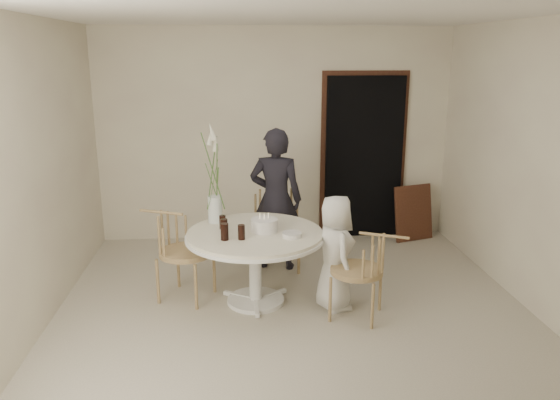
{
  "coord_description": "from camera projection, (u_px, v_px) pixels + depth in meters",
  "views": [
    {
      "loc": [
        -0.53,
        -4.69,
        2.4
      ],
      "look_at": [
        -0.11,
        0.3,
        1.03
      ],
      "focal_mm": 35.0,
      "sensor_mm": 36.0,
      "label": 1
    }
  ],
  "objects": [
    {
      "name": "ground",
      "position": [
        294.0,
        312.0,
        5.18
      ],
      "size": [
        4.5,
        4.5,
        0.0
      ],
      "primitive_type": "plane",
      "color": "beige",
      "rests_on": "ground"
    },
    {
      "name": "room_shell",
      "position": [
        295.0,
        143.0,
        4.75
      ],
      "size": [
        4.5,
        4.5,
        4.5
      ],
      "color": "white",
      "rests_on": "ground"
    },
    {
      "name": "doorway",
      "position": [
        364.0,
        158.0,
        7.1
      ],
      "size": [
        1.0,
        0.1,
        2.1
      ],
      "primitive_type": "cube",
      "color": "black",
      "rests_on": "ground"
    },
    {
      "name": "door_trim",
      "position": [
        363.0,
        153.0,
        7.12
      ],
      "size": [
        1.12,
        0.03,
        2.22
      ],
      "primitive_type": "cube",
      "color": "#512C1B",
      "rests_on": "ground"
    },
    {
      "name": "table",
      "position": [
        255.0,
        243.0,
        5.23
      ],
      "size": [
        1.33,
        1.33,
        0.73
      ],
      "color": "white",
      "rests_on": "ground"
    },
    {
      "name": "picture_frame",
      "position": [
        413.0,
        213.0,
        7.1
      ],
      "size": [
        0.57,
        0.32,
        0.72
      ],
      "primitive_type": "cube",
      "rotation": [
        -0.17,
        0.0,
        0.31
      ],
      "color": "#512C1B",
      "rests_on": "ground"
    },
    {
      "name": "chair_far",
      "position": [
        276.0,
        212.0,
        6.23
      ],
      "size": [
        0.55,
        0.58,
        0.95
      ],
      "rotation": [
        0.0,
        0.0,
        0.01
      ],
      "color": "tan",
      "rests_on": "ground"
    },
    {
      "name": "chair_right",
      "position": [
        370.0,
        263.0,
        4.93
      ],
      "size": [
        0.61,
        0.59,
        0.84
      ],
      "rotation": [
        0.0,
        0.0,
        -2.0
      ],
      "color": "tan",
      "rests_on": "ground"
    },
    {
      "name": "chair_left",
      "position": [
        174.0,
        242.0,
        5.37
      ],
      "size": [
        0.65,
        0.62,
        0.89
      ],
      "rotation": [
        0.0,
        0.0,
        1.17
      ],
      "color": "tan",
      "rests_on": "ground"
    },
    {
      "name": "girl",
      "position": [
        276.0,
        199.0,
        6.07
      ],
      "size": [
        0.65,
        0.5,
        1.6
      ],
      "primitive_type": "imported",
      "rotation": [
        0.0,
        0.0,
        2.91
      ],
      "color": "black",
      "rests_on": "ground"
    },
    {
      "name": "boy",
      "position": [
        335.0,
        253.0,
        5.14
      ],
      "size": [
        0.45,
        0.6,
        1.11
      ],
      "primitive_type": "imported",
      "rotation": [
        0.0,
        0.0,
        1.76
      ],
      "color": "silver",
      "rests_on": "ground"
    },
    {
      "name": "birthday_cake",
      "position": [
        264.0,
        225.0,
        5.2
      ],
      "size": [
        0.26,
        0.26,
        0.17
      ],
      "rotation": [
        0.0,
        0.0,
        -0.13
      ],
      "color": "white",
      "rests_on": "table"
    },
    {
      "name": "cola_tumbler_a",
      "position": [
        225.0,
        232.0,
        4.96
      ],
      "size": [
        0.09,
        0.09,
        0.16
      ],
      "primitive_type": "cylinder",
      "rotation": [
        0.0,
        0.0,
        -0.19
      ],
      "color": "black",
      "rests_on": "table"
    },
    {
      "name": "cola_tumbler_b",
      "position": [
        241.0,
        232.0,
        4.97
      ],
      "size": [
        0.08,
        0.08,
        0.14
      ],
      "primitive_type": "cylinder",
      "rotation": [
        0.0,
        0.0,
        0.35
      ],
      "color": "black",
      "rests_on": "table"
    },
    {
      "name": "cola_tumbler_c",
      "position": [
        224.0,
        226.0,
        5.13
      ],
      "size": [
        0.09,
        0.09,
        0.14
      ],
      "primitive_type": "cylinder",
      "rotation": [
        0.0,
        0.0,
        0.37
      ],
      "color": "black",
      "rests_on": "table"
    },
    {
      "name": "cola_tumbler_d",
      "position": [
        223.0,
        222.0,
        5.28
      ],
      "size": [
        0.06,
        0.06,
        0.13
      ],
      "primitive_type": "cylinder",
      "rotation": [
        0.0,
        0.0,
        -0.01
      ],
      "color": "black",
      "rests_on": "table"
    },
    {
      "name": "plate_stack",
      "position": [
        292.0,
        235.0,
        5.05
      ],
      "size": [
        0.23,
        0.23,
        0.04
      ],
      "primitive_type": "cylinder",
      "rotation": [
        0.0,
        0.0,
        0.32
      ],
      "color": "silver",
      "rests_on": "table"
    },
    {
      "name": "flower_vase",
      "position": [
        214.0,
        188.0,
        5.41
      ],
      "size": [
        0.14,
        0.14,
        1.01
      ],
      "rotation": [
        0.0,
        0.0,
        -0.06
      ],
      "color": "silver",
      "rests_on": "table"
    }
  ]
}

